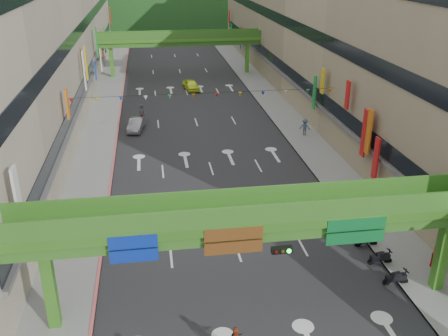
% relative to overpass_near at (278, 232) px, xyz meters
% --- Properties ---
extents(road_slab, '(18.00, 140.00, 0.02)m').
position_rel_overpass_near_xyz_m(road_slab, '(-0.93, 44.62, -5.20)').
color(road_slab, '#28282B').
rests_on(road_slab, ground).
extents(sidewalk_left, '(4.00, 140.00, 0.15)m').
position_rel_overpass_near_xyz_m(sidewalk_left, '(-11.93, 44.62, -5.13)').
color(sidewalk_left, gray).
rests_on(sidewalk_left, ground).
extents(sidewalk_right, '(4.00, 140.00, 0.15)m').
position_rel_overpass_near_xyz_m(sidewalk_right, '(10.07, 44.62, -5.13)').
color(sidewalk_right, gray).
rests_on(sidewalk_right, ground).
extents(curb_left, '(0.20, 140.00, 0.18)m').
position_rel_overpass_near_xyz_m(curb_left, '(-10.03, 44.62, -5.12)').
color(curb_left, '#CC5959').
rests_on(curb_left, ground).
extents(curb_right, '(0.20, 140.00, 0.18)m').
position_rel_overpass_near_xyz_m(curb_right, '(8.17, 44.62, -5.12)').
color(curb_right, gray).
rests_on(curb_right, ground).
extents(building_row_left, '(12.80, 95.00, 19.00)m').
position_rel_overpass_near_xyz_m(building_row_left, '(-19.86, 44.62, 4.25)').
color(building_row_left, '#9E937F').
rests_on(building_row_left, ground).
extents(building_row_right, '(12.80, 95.00, 19.00)m').
position_rel_overpass_near_xyz_m(building_row_right, '(18.00, 44.62, 4.25)').
color(building_row_right, gray).
rests_on(building_row_right, ground).
extents(overpass_near, '(28.00, 12.27, 7.10)m').
position_rel_overpass_near_xyz_m(overpass_near, '(0.00, 0.00, 0.00)').
color(overpass_near, '#4C9E2D').
rests_on(overpass_near, ground).
extents(overpass_far, '(28.00, 2.20, 7.10)m').
position_rel_overpass_near_xyz_m(overpass_far, '(-0.93, 59.62, 0.20)').
color(overpass_far, '#4C9E2D').
rests_on(overpass_far, ground).
extents(hill_left, '(168.00, 140.00, 112.00)m').
position_rel_overpass_near_xyz_m(hill_left, '(-15.93, 154.62, -5.21)').
color(hill_left, '#1C4419').
rests_on(hill_left, ground).
extents(hill_right, '(208.00, 176.00, 128.00)m').
position_rel_overpass_near_xyz_m(hill_right, '(24.07, 174.62, -5.21)').
color(hill_right, '#1C4419').
rests_on(hill_right, ground).
extents(bunting_string, '(26.00, 0.36, 0.47)m').
position_rel_overpass_near_xyz_m(bunting_string, '(-0.93, 24.62, 0.75)').
color(bunting_string, black).
rests_on(bunting_string, ground).
extents(scooter_rider_left, '(1.12, 1.59, 2.17)m').
position_rel_overpass_near_xyz_m(scooter_rider_left, '(-8.43, 11.63, -4.11)').
color(scooter_rider_left, '#A2A1A8').
rests_on(scooter_rider_left, ground).
extents(scooter_rider_far, '(0.91, 1.60, 2.13)m').
position_rel_overpass_near_xyz_m(scooter_rider_far, '(-7.28, 35.84, -4.12)').
color(scooter_rider_far, '#780209').
rests_on(scooter_rider_far, ground).
extents(parked_scooter_row, '(1.60, 7.18, 1.08)m').
position_rel_overpass_near_xyz_m(parked_scooter_row, '(7.87, 4.62, -4.68)').
color(parked_scooter_row, black).
rests_on(parked_scooter_row, ground).
extents(car_silver, '(2.15, 4.38, 1.38)m').
position_rel_overpass_near_xyz_m(car_silver, '(-7.93, 32.74, -4.51)').
color(car_silver, gray).
rests_on(car_silver, ground).
extents(car_yellow, '(2.52, 4.70, 1.52)m').
position_rel_overpass_near_xyz_m(car_yellow, '(-0.16, 49.70, -4.44)').
color(car_yellow, '#E4F632').
rests_on(car_yellow, ground).
extents(pedestrian_red, '(1.07, 0.95, 1.83)m').
position_rel_overpass_near_xyz_m(pedestrian_red, '(11.27, 2.62, -4.29)').
color(pedestrian_red, red).
rests_on(pedestrian_red, ground).
extents(pedestrian_dark, '(0.96, 0.70, 1.51)m').
position_rel_overpass_near_xyz_m(pedestrian_dark, '(11.27, 12.84, -4.45)').
color(pedestrian_dark, black).
rests_on(pedestrian_dark, ground).
extents(pedestrian_blue, '(1.01, 0.87, 1.83)m').
position_rel_overpass_near_xyz_m(pedestrian_blue, '(10.33, 27.94, -4.29)').
color(pedestrian_blue, '#3B495E').
rests_on(pedestrian_blue, ground).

